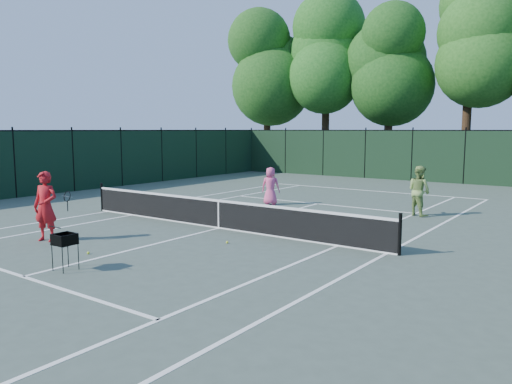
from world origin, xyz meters
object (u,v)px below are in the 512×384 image
Objects in this scene: player_pink at (271,186)px; ball_hopper at (65,240)px; player_green at (419,191)px; loose_ball_near_cart at (88,253)px; loose_ball_midcourt at (227,242)px; coach at (46,206)px.

ball_hopper is at bearing 79.43° from player_pink.
loose_ball_near_cart is at bearing 91.91° from player_green.
player_green is at bearing 65.28° from ball_hopper.
loose_ball_near_cart is at bearing 75.76° from player_pink.
loose_ball_midcourt is (3.00, -6.51, -0.74)m from player_pink.
player_green is 8.03m from loose_ball_midcourt.
ball_hopper is at bearing -107.02° from loose_ball_midcourt.
player_pink is 1.89× the size of ball_hopper.
loose_ball_midcourt is at bearing 96.45° from player_green.
coach reaches higher than player_pink.
player_green is at bearing 34.34° from coach.
ball_hopper is 12.07× the size of loose_ball_midcourt.
ball_hopper reaches higher than loose_ball_midcourt.
loose_ball_midcourt is (1.25, 4.10, -0.65)m from ball_hopper.
player_pink is 0.86× the size of player_green.
loose_ball_near_cart is (-0.81, 1.15, -0.65)m from ball_hopper.
player_pink is at bearing 93.82° from ball_hopper.
coach reaches higher than loose_ball_near_cart.
coach reaches higher than ball_hopper.
coach is 3.35m from ball_hopper.
player_green reaches higher than player_pink.
ball_hopper is 12.07× the size of loose_ball_near_cart.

